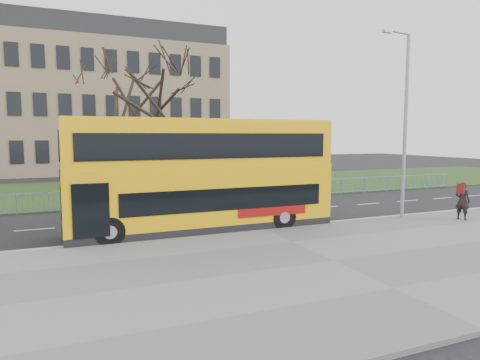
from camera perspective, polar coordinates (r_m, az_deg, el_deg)
name	(u,v)px	position (r m, az deg, el deg)	size (l,w,h in m)	color
ground	(247,224)	(19.82, 1.00, -5.87)	(120.00, 120.00, 0.00)	black
pavement	(334,263)	(14.09, 12.36, -10.70)	(80.00, 10.50, 0.12)	slate
kerb	(262,229)	(18.43, 2.96, -6.56)	(80.00, 0.20, 0.14)	#9C9C9F
grass_verge	(172,188)	(33.23, -9.02, -1.06)	(80.00, 15.40, 0.08)	#1D3412
guard_railing	(203,194)	(25.82, -4.93, -1.88)	(40.00, 0.12, 1.10)	#6785B8
bare_tree	(141,113)	(28.20, -13.07, 8.73)	(7.59, 7.59, 10.84)	black
civic_building	(85,110)	(52.90, -19.97, 8.79)	(30.00, 15.00, 14.00)	#856E54
yellow_bus	(203,172)	(18.17, -4.97, 1.02)	(11.16, 2.70, 4.67)	#FFB60A
pedestrian	(462,201)	(22.62, 27.54, -2.49)	(0.65, 0.43, 1.78)	black
street_lamp	(404,119)	(21.64, 21.03, 7.66)	(1.82, 0.46, 8.64)	gray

